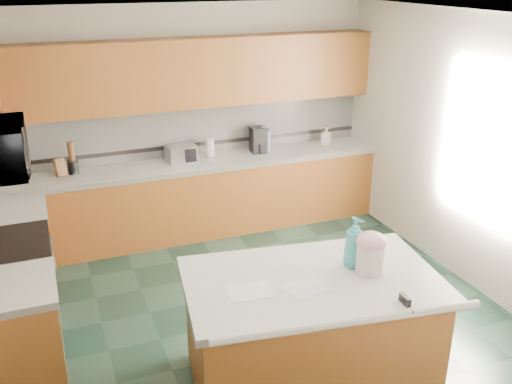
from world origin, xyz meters
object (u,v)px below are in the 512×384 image
toaster_oven (181,154)px  knife_block (60,168)px  island_base (310,333)px  treat_jar (370,259)px  island_top (312,281)px  soap_bottle_island (354,242)px  coffee_maker (258,140)px

toaster_oven → knife_block: bearing=171.8°
island_base → treat_jar: size_ratio=8.16×
island_base → island_top: 0.46m
soap_bottle_island → island_top: bearing=169.2°
knife_block → coffee_maker: size_ratio=0.63×
island_base → island_top: bearing=-37.0°
treat_jar → toaster_oven: (-0.66, 3.07, -0.01)m
island_top → soap_bottle_island: bearing=16.5°
coffee_maker → island_top: bearing=-99.4°
island_top → coffee_maker: 3.13m
island_base → toaster_oven: toaster_oven is taller
island_top → toaster_oven: toaster_oven is taller
island_base → knife_block: knife_block is taller
treat_jar → coffee_maker: size_ratio=0.70×
knife_block → coffee_maker: bearing=-17.4°
island_top → knife_block: size_ratio=9.59×
island_top → soap_bottle_island: size_ratio=4.73×
island_top → island_base: bearing=143.0°
island_base → coffee_maker: 3.19m
treat_jar → island_top: bearing=-169.2°
island_base → knife_block: size_ratio=9.08×
island_top → treat_jar: (0.44, -0.07, 0.14)m
knife_block → toaster_oven: knife_block is taller
toaster_oven → coffee_maker: (0.99, 0.03, 0.06)m
knife_block → coffee_maker: 2.35m
island_top → soap_bottle_island: 0.44m
island_top → knife_block: 3.39m
island_base → island_top: island_top is taller
treat_jar → island_base: bearing=-169.2°
treat_jar → toaster_oven: treat_jar is taller
island_top → coffee_maker: coffee_maker is taller
island_top → soap_bottle_island: (0.37, 0.06, 0.23)m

